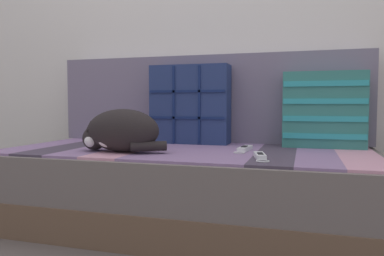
{
  "coord_description": "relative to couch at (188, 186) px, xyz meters",
  "views": [
    {
      "loc": [
        0.52,
        -1.54,
        0.55
      ],
      "look_at": [
        0.05,
        0.04,
        0.45
      ],
      "focal_mm": 35.0,
      "sensor_mm": 36.0,
      "label": 1
    }
  ],
  "objects": [
    {
      "name": "couch",
      "position": [
        0.0,
        0.0,
        0.0
      ],
      "size": [
        1.73,
        0.87,
        0.35
      ],
      "color": "brown",
      "rests_on": "ground_plane"
    },
    {
      "name": "throw_pillow_striped",
      "position": [
        0.61,
        0.22,
        0.36
      ],
      "size": [
        0.37,
        0.14,
        0.36
      ],
      "color": "#337A70",
      "rests_on": "couch"
    },
    {
      "name": "throw_pillow_quilted",
      "position": [
        -0.05,
        0.22,
        0.38
      ],
      "size": [
        0.41,
        0.14,
        0.41
      ],
      "color": "navy",
      "rests_on": "couch"
    },
    {
      "name": "ground_plane",
      "position": [
        0.0,
        -0.11,
        -0.17
      ],
      "size": [
        14.0,
        14.0,
        0.0
      ],
      "primitive_type": "plane",
      "color": "#564C47"
    },
    {
      "name": "game_remote_far",
      "position": [
        0.27,
        -0.02,
        0.19
      ],
      "size": [
        0.06,
        0.2,
        0.02
      ],
      "color": "white",
      "rests_on": "couch"
    },
    {
      "name": "sofa_backrest",
      "position": [
        0.0,
        0.37,
        0.41
      ],
      "size": [
        1.7,
        0.14,
        0.47
      ],
      "color": "slate",
      "rests_on": "couch"
    },
    {
      "name": "game_remote_near",
      "position": [
        0.36,
        -0.23,
        0.19
      ],
      "size": [
        0.08,
        0.19,
        0.02
      ],
      "color": "white",
      "rests_on": "couch"
    },
    {
      "name": "sleeping_cat",
      "position": [
        -0.24,
        -0.21,
        0.26
      ],
      "size": [
        0.4,
        0.18,
        0.18
      ],
      "color": "black",
      "rests_on": "couch"
    }
  ]
}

